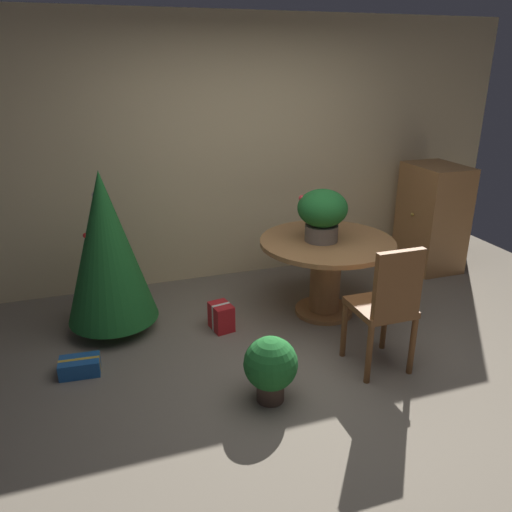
% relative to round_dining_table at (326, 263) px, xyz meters
% --- Properties ---
extents(ground_plane, '(6.60, 6.60, 0.00)m').
position_rel_round_dining_table_xyz_m(ground_plane, '(-0.48, -1.00, -0.49)').
color(ground_plane, '#756B5B').
extents(back_wall_panel, '(6.00, 0.10, 2.60)m').
position_rel_round_dining_table_xyz_m(back_wall_panel, '(-0.48, 1.20, 0.81)').
color(back_wall_panel, beige).
rests_on(back_wall_panel, ground_plane).
extents(round_dining_table, '(1.18, 1.18, 0.71)m').
position_rel_round_dining_table_xyz_m(round_dining_table, '(0.00, 0.00, 0.00)').
color(round_dining_table, '#9E6B3D').
rests_on(round_dining_table, ground_plane).
extents(flower_vase, '(0.43, 0.43, 0.45)m').
position_rel_round_dining_table_xyz_m(flower_vase, '(-0.06, 0.00, 0.47)').
color(flower_vase, '#665B51').
rests_on(flower_vase, round_dining_table).
extents(wooden_chair_near, '(0.40, 0.42, 0.99)m').
position_rel_round_dining_table_xyz_m(wooden_chair_near, '(0.00, -0.97, 0.07)').
color(wooden_chair_near, brown).
rests_on(wooden_chair_near, ground_plane).
extents(holiday_tree, '(0.75, 0.75, 1.39)m').
position_rel_round_dining_table_xyz_m(holiday_tree, '(-1.84, 0.29, 0.26)').
color(holiday_tree, brown).
rests_on(holiday_tree, ground_plane).
extents(gift_box_blue, '(0.30, 0.21, 0.12)m').
position_rel_round_dining_table_xyz_m(gift_box_blue, '(-2.13, -0.31, -0.43)').
color(gift_box_blue, '#1E569E').
rests_on(gift_box_blue, ground_plane).
extents(gift_box_red, '(0.20, 0.24, 0.23)m').
position_rel_round_dining_table_xyz_m(gift_box_red, '(-0.97, 0.00, -0.37)').
color(gift_box_red, red).
rests_on(gift_box_red, ground_plane).
extents(wooden_cabinet, '(0.53, 0.67, 1.14)m').
position_rel_round_dining_table_xyz_m(wooden_cabinet, '(1.59, 0.65, 0.08)').
color(wooden_cabinet, '#9E6B3D').
rests_on(wooden_cabinet, ground_plane).
extents(potted_plant, '(0.37, 0.37, 0.47)m').
position_rel_round_dining_table_xyz_m(potted_plant, '(-0.91, -1.04, -0.22)').
color(potted_plant, '#4C382D').
rests_on(potted_plant, ground_plane).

